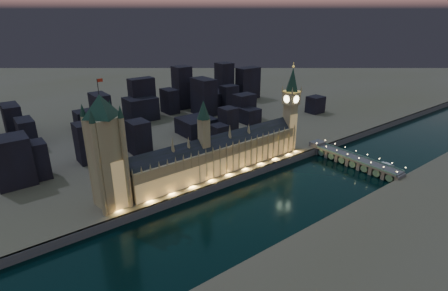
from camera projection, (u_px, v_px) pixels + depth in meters
ground_plane at (256, 202)px, 321.10m from camera, size 2000.00×2000.00×0.00m
north_bank at (83, 95)px, 704.54m from camera, size 2000.00×960.00×8.00m
embankment_wall at (228, 182)px, 349.98m from camera, size 2000.00×2.50×8.00m
palace_of_westminster at (220, 154)px, 359.93m from camera, size 202.00×23.43×78.00m
victoria_tower at (106, 147)px, 282.20m from camera, size 31.68×31.68×109.22m
elizabeth_tower at (291, 102)px, 404.06m from camera, size 18.00×18.00×103.10m
westminster_bridge at (351, 160)px, 396.89m from camera, size 17.51×113.00×15.90m
river_boat at (378, 166)px, 390.56m from camera, size 43.32×18.66×4.50m
city_backdrop at (158, 107)px, 510.57m from camera, size 466.60×215.63×87.90m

